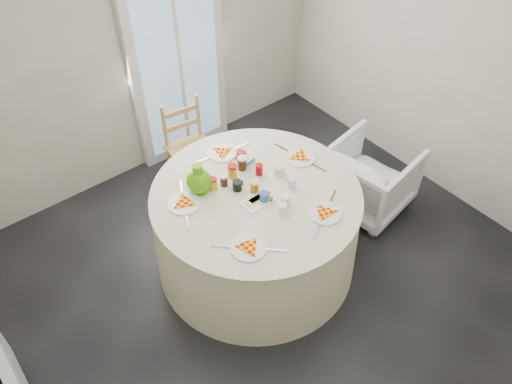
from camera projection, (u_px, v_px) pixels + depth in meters
floor at (277, 282)px, 4.09m from camera, size 4.00×4.00×0.00m
wall_back at (131, 44)px, 4.31m from camera, size 4.00×0.02×2.60m
wall_right at (467, 62)px, 4.09m from camera, size 0.02×4.00×2.60m
glass_door at (177, 58)px, 4.63m from camera, size 1.00×0.08×2.10m
table at (256, 230)px, 4.00m from camera, size 1.64×1.64×0.83m
wooden_chair at (191, 147)px, 4.61m from camera, size 0.44×0.43×0.89m
armchair at (371, 172)px, 4.48m from camera, size 0.76×0.79×0.72m
place_settings at (256, 195)px, 3.72m from camera, size 1.69×1.69×0.02m
jar_cluster at (236, 179)px, 3.78m from camera, size 0.47×0.37×0.12m
butter_tub at (246, 163)px, 3.96m from camera, size 0.13×0.11×0.05m
green_pitcher at (199, 183)px, 3.67m from camera, size 0.24×0.24×0.24m
cheese_platter at (258, 203)px, 3.66m from camera, size 0.25×0.16×0.03m
mugs_glasses at (266, 186)px, 3.74m from camera, size 0.57×0.57×0.10m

